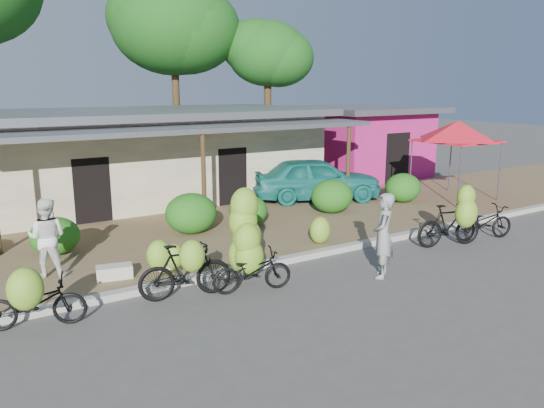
% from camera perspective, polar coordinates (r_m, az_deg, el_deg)
% --- Properties ---
extents(ground, '(100.00, 100.00, 0.00)m').
position_cam_1_polar(ground, '(11.29, 6.38, -9.27)').
color(ground, '#504D4A').
rests_on(ground, ground).
extents(sidewalk, '(60.00, 6.00, 0.12)m').
position_cam_1_polar(sidewalk, '(15.27, -5.44, -3.17)').
color(sidewalk, brown).
rests_on(sidewalk, ground).
extents(curb, '(60.00, 0.25, 0.15)m').
position_cam_1_polar(curb, '(12.78, 0.74, -6.20)').
color(curb, '#A8A399').
rests_on(curb, ground).
extents(shop_main, '(13.00, 8.50, 3.35)m').
position_cam_1_polar(shop_main, '(20.32, -13.22, 5.26)').
color(shop_main, beige).
rests_on(shop_main, ground).
extents(shop_pink, '(6.00, 6.00, 3.25)m').
position_cam_1_polar(shop_pink, '(25.79, 9.45, 6.79)').
color(shop_pink, '#C11D7B').
rests_on(shop_pink, ground).
extents(tree_center_right, '(5.95, 5.90, 9.40)m').
position_cam_1_polar(tree_center_right, '(26.82, -11.08, 18.65)').
color(tree_center_right, '#46311C').
rests_on(tree_center_right, ground).
extents(tree_near_right, '(4.12, 3.92, 7.37)m').
position_cam_1_polar(tree_near_right, '(26.72, -0.97, 16.07)').
color(tree_near_right, '#46311C').
rests_on(tree_near_right, ground).
extents(hedge_1, '(1.20, 1.08, 0.93)m').
position_cam_1_polar(hedge_1, '(14.08, -22.32, -3.21)').
color(hedge_1, '#1B4F12').
rests_on(hedge_1, sidewalk).
extents(hedge_2, '(1.47, 1.32, 1.15)m').
position_cam_1_polar(hedge_2, '(15.05, -8.70, -1.00)').
color(hedge_2, '#1B4F12').
rests_on(hedge_2, sidewalk).
extents(hedge_3, '(1.18, 1.06, 0.92)m').
position_cam_1_polar(hedge_3, '(15.69, -2.57, -0.74)').
color(hedge_3, '#1B4F12').
rests_on(hedge_3, sidewalk).
extents(hedge_4, '(1.41, 1.27, 1.10)m').
position_cam_1_polar(hedge_4, '(17.44, 6.47, 0.85)').
color(hedge_4, '#1B4F12').
rests_on(hedge_4, sidewalk).
extents(hedge_5, '(1.33, 1.20, 1.04)m').
position_cam_1_polar(hedge_5, '(19.51, 13.91, 1.71)').
color(hedge_5, '#1B4F12').
rests_on(hedge_5, sidewalk).
extents(red_canopy, '(3.50, 3.50, 2.86)m').
position_cam_1_polar(red_canopy, '(20.41, 19.32, 7.43)').
color(red_canopy, '#59595E').
rests_on(red_canopy, sidewalk).
extents(bike_far_left, '(1.84, 1.41, 1.33)m').
position_cam_1_polar(bike_far_left, '(10.22, -24.31, -9.45)').
color(bike_far_left, black).
rests_on(bike_far_left, ground).
extents(bike_left, '(1.96, 1.29, 1.39)m').
position_cam_1_polar(bike_left, '(10.75, -9.23, -6.96)').
color(bike_left, black).
rests_on(bike_left, ground).
extents(bike_center, '(1.78, 1.31, 2.10)m').
position_cam_1_polar(bike_center, '(11.19, -2.62, -4.80)').
color(bike_center, black).
rests_on(bike_center, ground).
extents(bike_right, '(1.98, 1.39, 1.77)m').
position_cam_1_polar(bike_right, '(14.70, 18.89, -1.77)').
color(bike_right, black).
rests_on(bike_right, ground).
extents(bike_far_right, '(1.94, 1.07, 0.96)m').
position_cam_1_polar(bike_far_right, '(15.85, 21.82, -1.87)').
color(bike_far_right, black).
rests_on(bike_far_right, ground).
extents(loose_banana_a, '(0.57, 0.48, 0.71)m').
position_cam_1_polar(loose_banana_a, '(12.21, -12.05, -5.40)').
color(loose_banana_a, '#78AC2B').
rests_on(loose_banana_a, sidewalk).
extents(loose_banana_b, '(0.47, 0.40, 0.58)m').
position_cam_1_polar(loose_banana_b, '(12.27, -10.48, -5.57)').
color(loose_banana_b, '#78AC2B').
rests_on(loose_banana_b, sidewalk).
extents(loose_banana_c, '(0.58, 0.49, 0.72)m').
position_cam_1_polar(loose_banana_c, '(14.01, 5.20, -2.81)').
color(loose_banana_c, '#78AC2B').
rests_on(loose_banana_c, sidewalk).
extents(sack_near, '(0.93, 0.61, 0.30)m').
position_cam_1_polar(sack_near, '(12.51, -10.79, -5.91)').
color(sack_near, beige).
rests_on(sack_near, sidewalk).
extents(sack_far, '(0.81, 0.52, 0.28)m').
position_cam_1_polar(sack_far, '(12.03, -16.59, -7.01)').
color(sack_far, beige).
rests_on(sack_far, sidewalk).
extents(vendor, '(0.82, 0.81, 1.91)m').
position_cam_1_polar(vendor, '(11.99, 11.87, -3.34)').
color(vendor, gray).
rests_on(vendor, ground).
extents(bystander, '(1.05, 0.99, 1.73)m').
position_cam_1_polar(bystander, '(12.49, -23.04, -3.31)').
color(bystander, white).
rests_on(bystander, sidewalk).
extents(teal_van, '(4.98, 3.48, 1.57)m').
position_cam_1_polar(teal_van, '(19.29, 4.79, 2.72)').
color(teal_van, '#1A756D').
rests_on(teal_van, sidewalk).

